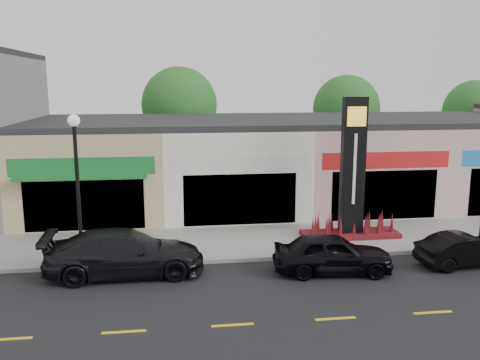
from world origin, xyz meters
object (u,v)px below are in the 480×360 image
(pylon_sign, at_px, (352,189))
(car_black_conv, at_px, (466,250))
(car_dark_sedan, at_px, (125,253))
(car_black_sedan, at_px, (332,253))
(lamp_west_near, at_px, (77,174))

(pylon_sign, xyz_separation_m, car_black_conv, (3.18, -3.61, -1.67))
(car_dark_sedan, distance_m, car_black_conv, 12.53)
(car_black_sedan, bearing_deg, pylon_sign, -22.78)
(car_dark_sedan, bearing_deg, pylon_sign, -74.17)
(car_black_sedan, bearing_deg, car_dark_sedan, 89.44)
(lamp_west_near, height_order, pylon_sign, pylon_sign)
(pylon_sign, distance_m, car_black_conv, 5.10)
(lamp_west_near, bearing_deg, car_black_conv, -7.69)
(car_dark_sedan, bearing_deg, lamp_west_near, 54.23)
(lamp_west_near, height_order, car_dark_sedan, lamp_west_near)
(pylon_sign, bearing_deg, car_dark_sedan, -162.96)
(lamp_west_near, xyz_separation_m, car_black_conv, (14.18, -1.92, -2.87))
(car_dark_sedan, xyz_separation_m, car_black_sedan, (7.34, -0.80, -0.09))
(pylon_sign, distance_m, car_dark_sedan, 9.86)
(lamp_west_near, xyz_separation_m, car_black_sedan, (9.02, -1.96, -2.76))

